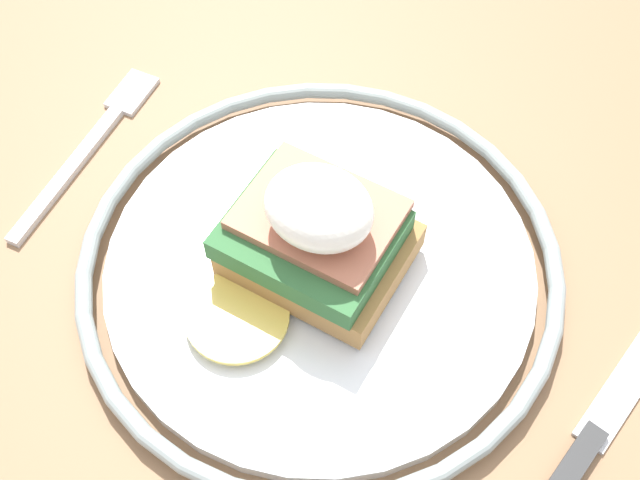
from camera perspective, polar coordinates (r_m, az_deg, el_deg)
The scene contains 5 objects.
dining_table at distance 0.56m, azimuth -2.18°, elevation -13.26°, with size 0.93×0.86×0.77m.
plate at distance 0.46m, azimuth -0.00°, elevation -1.82°, with size 0.28×0.28×0.02m.
sandwich at distance 0.43m, azimuth -0.35°, elevation 0.42°, with size 0.10×0.12×0.08m.
fork at distance 0.54m, azimuth -15.95°, elevation 6.63°, with size 0.03×0.15×0.00m.
knife at distance 0.45m, azimuth 18.85°, elevation -12.99°, with size 0.05×0.20×0.01m.
Camera 1 is at (0.11, -0.15, 1.18)m, focal length 45.00 mm.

